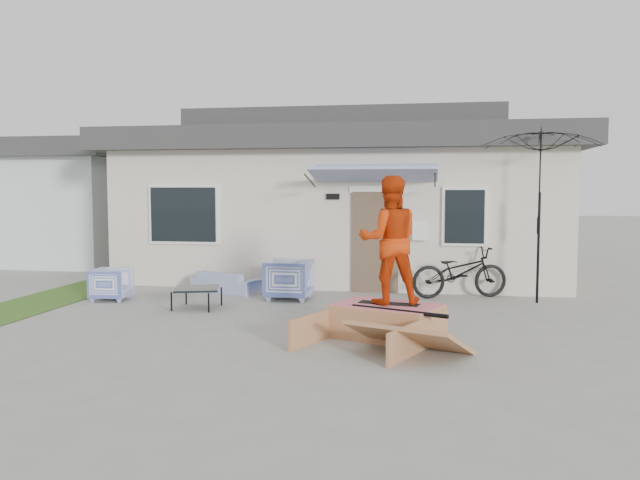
% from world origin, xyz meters
% --- Properties ---
extents(ground, '(90.00, 90.00, 0.00)m').
position_xyz_m(ground, '(0.00, 0.00, 0.00)').
color(ground, gray).
rests_on(ground, ground).
extents(grass_strip, '(1.40, 8.00, 0.01)m').
position_xyz_m(grass_strip, '(-5.20, 2.00, 0.00)').
color(grass_strip, '#335A1D').
rests_on(grass_strip, ground).
extents(house, '(10.80, 8.49, 4.10)m').
position_xyz_m(house, '(0.00, 7.99, 1.94)').
color(house, beige).
rests_on(house, ground).
extents(neighbor_house, '(8.60, 7.60, 3.50)m').
position_xyz_m(neighbor_house, '(-10.50, 10.00, 1.78)').
color(neighbor_house, silver).
rests_on(neighbor_house, ground).
extents(loveseat, '(1.56, 0.97, 0.59)m').
position_xyz_m(loveseat, '(-2.07, 3.93, 0.29)').
color(loveseat, '#394B9F').
rests_on(loveseat, ground).
extents(armchair_left, '(0.70, 0.74, 0.69)m').
position_xyz_m(armchair_left, '(-3.96, 2.63, 0.35)').
color(armchair_left, '#394B9F').
rests_on(armchair_left, ground).
extents(armchair_right, '(0.81, 0.86, 0.87)m').
position_xyz_m(armchair_right, '(-0.60, 3.32, 0.43)').
color(armchair_right, '#394B9F').
rests_on(armchair_right, ground).
extents(coffee_table, '(0.97, 0.97, 0.38)m').
position_xyz_m(coffee_table, '(-2.02, 2.10, 0.19)').
color(coffee_table, black).
rests_on(coffee_table, ground).
extents(bicycle, '(2.06, 1.27, 1.24)m').
position_xyz_m(bicycle, '(2.70, 4.10, 0.62)').
color(bicycle, black).
rests_on(bicycle, ground).
extents(patio_umbrella, '(2.39, 2.23, 2.20)m').
position_xyz_m(patio_umbrella, '(4.14, 3.78, 1.75)').
color(patio_umbrella, black).
rests_on(patio_umbrella, ground).
extents(skate_ramp, '(2.08, 2.34, 0.48)m').
position_xyz_m(skate_ramp, '(1.55, 0.37, 0.24)').
color(skate_ramp, '#996540').
rests_on(skate_ramp, ground).
extents(skateboard, '(0.90, 0.39, 0.05)m').
position_xyz_m(skateboard, '(1.57, 0.41, 0.51)').
color(skateboard, black).
rests_on(skateboard, skate_ramp).
extents(skater, '(1.04, 0.88, 1.85)m').
position_xyz_m(skater, '(1.57, 0.41, 1.46)').
color(skater, red).
rests_on(skater, skateboard).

